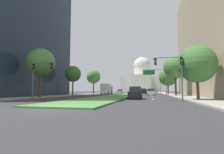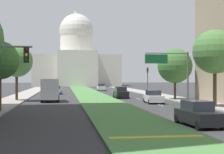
# 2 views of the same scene
# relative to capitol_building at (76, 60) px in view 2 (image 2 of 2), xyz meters

# --- Properties ---
(ground_plane) EXTENTS (282.54, 282.54, 0.00)m
(ground_plane) POSITION_rel_capitol_building_xyz_m (0.00, -63.47, -10.05)
(ground_plane) COLOR #333335
(grass_median) EXTENTS (5.83, 115.58, 0.14)m
(grass_median) POSITION_rel_capitol_building_xyz_m (0.00, -69.89, -9.98)
(grass_median) COLOR #4C8442
(grass_median) RESTS_ON ground_plane
(median_curb_nose) EXTENTS (5.25, 0.50, 0.04)m
(median_curb_nose) POSITION_rel_capitol_building_xyz_m (0.00, -118.07, -9.89)
(median_curb_nose) COLOR gold
(median_curb_nose) RESTS_ON grass_median
(lane_dashes_right) EXTENTS (0.16, 63.43, 0.01)m
(lane_dashes_right) POSITION_rel_capitol_building_xyz_m (6.64, -81.01, -10.04)
(lane_dashes_right) COLOR silver
(lane_dashes_right) RESTS_ON ground_plane
(sidewalk_left) EXTENTS (4.00, 115.58, 0.15)m
(sidewalk_left) POSITION_rel_capitol_building_xyz_m (-12.37, -76.31, -9.97)
(sidewalk_left) COLOR #9E9991
(sidewalk_left) RESTS_ON ground_plane
(sidewalk_right) EXTENTS (4.00, 115.58, 0.15)m
(sidewalk_right) POSITION_rel_capitol_building_xyz_m (12.37, -76.31, -9.97)
(sidewalk_right) COLOR #9E9991
(sidewalk_right) RESTS_ON ground_plane
(capitol_building) EXTENTS (33.05, 24.16, 29.34)m
(capitol_building) POSITION_rel_capitol_building_xyz_m (0.00, 0.00, 0.00)
(capitol_building) COLOR silver
(capitol_building) RESTS_ON ground_plane
(traffic_light_far_right) EXTENTS (0.28, 0.35, 5.20)m
(traffic_light_far_right) POSITION_rel_capitol_building_xyz_m (9.87, -76.26, -6.73)
(traffic_light_far_right) COLOR #515456
(traffic_light_far_right) RESTS_ON ground_plane
(overhead_guide_sign) EXTENTS (5.48, 0.20, 6.50)m
(overhead_guide_sign) POSITION_rel_capitol_building_xyz_m (8.04, -95.82, -5.40)
(overhead_guide_sign) COLOR #515456
(overhead_guide_sign) RESTS_ON ground_plane
(street_tree_left_mid) EXTENTS (3.70, 3.70, 6.88)m
(street_tree_left_mid) POSITION_rel_capitol_building_xyz_m (-11.04, -102.04, -5.05)
(street_tree_left_mid) COLOR #4C3823
(street_tree_left_mid) RESTS_ON ground_plane
(street_tree_right_mid) EXTENTS (4.91, 4.91, 8.67)m
(street_tree_right_mid) POSITION_rel_capitol_building_xyz_m (11.59, -100.06, -3.85)
(street_tree_right_mid) COLOR #4C3823
(street_tree_right_mid) RESTS_ON ground_plane
(street_tree_left_far) EXTENTS (4.52, 4.52, 7.93)m
(street_tree_left_far) POSITION_rel_capitol_building_xyz_m (-11.56, -86.23, -4.40)
(street_tree_left_far) COLOR #4C3823
(street_tree_left_far) RESTS_ON ground_plane
(street_tree_right_far) EXTENTS (5.15, 5.15, 7.66)m
(street_tree_right_far) POSITION_rel_capitol_building_xyz_m (11.36, -86.99, -4.97)
(street_tree_right_far) COLOR #4C3823
(street_tree_right_far) RESTS_ON ground_plane
(sedan_lead_stopped) EXTENTS (2.02, 4.68, 1.76)m
(sedan_lead_stopped) POSITION_rel_capitol_building_xyz_m (4.25, -113.36, -9.22)
(sedan_lead_stopped) COLOR black
(sedan_lead_stopped) RESTS_ON ground_plane
(sedan_midblock) EXTENTS (2.20, 4.42, 1.70)m
(sedan_midblock) POSITION_rel_capitol_building_xyz_m (6.59, -92.61, -9.25)
(sedan_midblock) COLOR silver
(sedan_midblock) RESTS_ON ground_plane
(sedan_distant) EXTENTS (1.96, 4.70, 1.86)m
(sedan_distant) POSITION_rel_capitol_building_xyz_m (4.20, -81.10, -9.18)
(sedan_distant) COLOR black
(sedan_distant) RESTS_ON ground_plane
(sedan_far_horizon) EXTENTS (2.12, 4.38, 1.64)m
(sedan_far_horizon) POSITION_rel_capitol_building_xyz_m (-6.42, -66.38, -9.27)
(sedan_far_horizon) COLOR #BCBCC1
(sedan_far_horizon) RESTS_ON ground_plane
(sedan_very_far) EXTENTS (2.03, 4.65, 1.77)m
(sedan_very_far) POSITION_rel_capitol_building_xyz_m (4.37, -50.16, -9.22)
(sedan_very_far) COLOR silver
(sedan_very_far) RESTS_ON ground_plane
(box_truck_delivery) EXTENTS (2.40, 6.40, 3.20)m
(box_truck_delivery) POSITION_rel_capitol_building_xyz_m (-6.82, -87.63, -8.37)
(box_truck_delivery) COLOR #4C5156
(box_truck_delivery) RESTS_ON ground_plane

